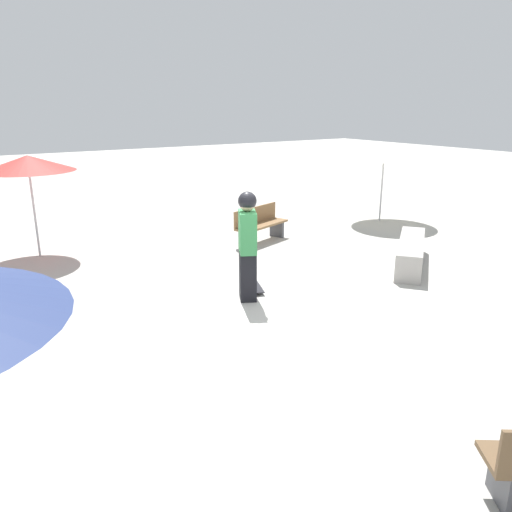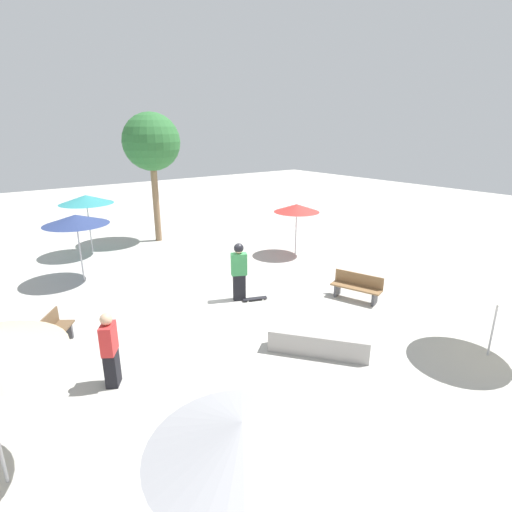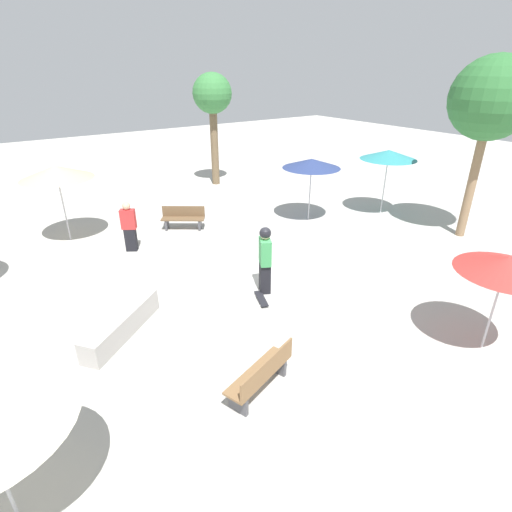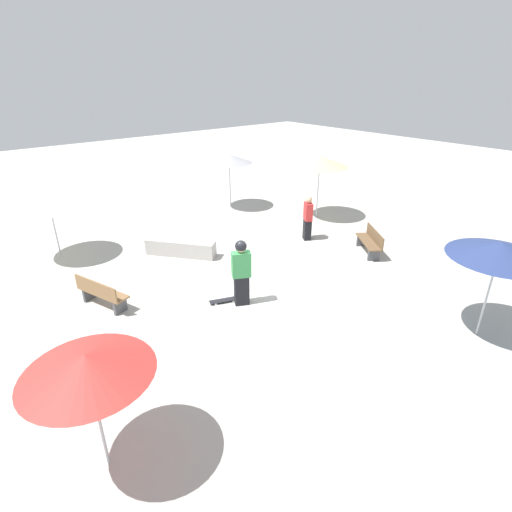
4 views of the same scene
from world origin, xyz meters
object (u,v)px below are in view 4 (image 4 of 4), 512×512
Objects in this scene: bench_near at (101,293)px; shade_umbrella_grey at (229,159)px; shade_umbrella_cream at (49,202)px; skater_main at (241,271)px; bench_far at (370,242)px; shade_umbrella_red at (87,365)px; concrete_ledge at (181,248)px; shade_umbrella_tan at (320,161)px; shade_umbrella_navy at (500,250)px; bystander_watching at (308,218)px; skateboard at (224,300)px.

shade_umbrella_grey is (-4.78, 7.81, 1.83)m from bench_near.
bench_near is 0.72× the size of shade_umbrella_cream.
bench_far is (0.21, 5.50, -0.59)m from skater_main.
concrete_ledge is at bearing 141.65° from shade_umbrella_red.
bench_near is at bearing -82.57° from shade_umbrella_tan.
shade_umbrella_navy is at bearing 24.43° from bench_near.
shade_umbrella_tan reaches higher than concrete_ledge.
bench_far is at bearing 55.17° from bench_near.
shade_umbrella_navy reaches higher than shade_umbrella_red.
bench_near is 5.32m from shade_umbrella_red.
bench_far is at bearing -154.70° from skater_main.
skater_main is at bearing 24.79° from shade_umbrella_cream.
bystander_watching is (-4.57, 9.44, -1.20)m from shade_umbrella_red.
concrete_ledge is (-3.84, 0.30, -0.74)m from skater_main.
shade_umbrella_navy is 0.92× the size of shade_umbrella_tan.
shade_umbrella_grey reaches higher than skateboard.
shade_umbrella_tan is at bearing 158.24° from shade_umbrella_navy.
shade_umbrella_cream is 0.87× the size of shade_umbrella_tan.
shade_umbrella_tan reaches higher than shade_umbrella_grey.
shade_umbrella_grey reaches higher than shade_umbrella_navy.
skateboard is 0.34× the size of shade_umbrella_navy.
shade_umbrella_navy is (5.14, 3.91, 2.19)m from skateboard.
skater_main is 1.12× the size of bystander_watching.
shade_umbrella_grey reaches higher than skater_main.
shade_umbrella_tan is at bearing 15.33° from bench_far.
skater_main is 0.85× the size of shade_umbrella_red.
shade_umbrella_red is at bearing -38.35° from concrete_ledge.
skateboard is 0.31× the size of shade_umbrella_tan.
bystander_watching is at bearing 170.34° from shade_umbrella_navy.
shade_umbrella_navy is at bearing -21.76° from shade_umbrella_tan.
bench_near is 8.86m from bench_far.
shade_umbrella_tan is (-8.34, 3.33, 0.17)m from shade_umbrella_navy.
bench_near is 0.63× the size of shade_umbrella_tan.
skateboard is 0.34× the size of shade_umbrella_grey.
bystander_watching reaches higher than skateboard.
concrete_ledge is at bearing -66.99° from skater_main.
shade_umbrella_tan is at bearing -135.49° from skateboard.
bench_near reaches higher than concrete_ledge.
concrete_ledge is 1.00× the size of shade_umbrella_red.
bench_far is 0.92× the size of bystander_watching.
shade_umbrella_red reaches higher than skateboard.
bench_near is 4.39m from shade_umbrella_cream.
bench_far is 7.52m from shade_umbrella_grey.
shade_umbrella_grey is 4.07m from shade_umbrella_tan.
shade_umbrella_tan reaches higher than bystander_watching.
shade_umbrella_grey is 1.10× the size of shade_umbrella_red.
shade_umbrella_cream is at bearing -106.04° from shade_umbrella_tan.
shade_umbrella_cream reaches higher than concrete_ledge.
shade_umbrella_navy is 1.10× the size of shade_umbrella_red.
bench_near is at bearing -58.54° from shade_umbrella_grey.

